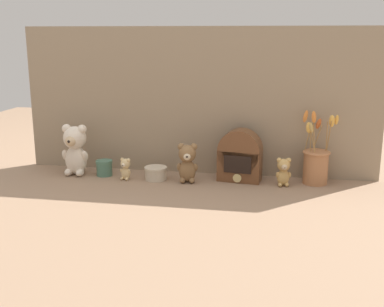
# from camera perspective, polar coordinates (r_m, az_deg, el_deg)

# --- Properties ---
(ground_plane) EXTENTS (4.00, 4.00, 0.00)m
(ground_plane) POSITION_cam_1_polar(r_m,az_deg,el_deg) (2.21, -0.09, -3.40)
(ground_plane) COLOR #8E7056
(backdrop_wall) EXTENTS (1.70, 0.02, 0.70)m
(backdrop_wall) POSITION_cam_1_polar(r_m,az_deg,el_deg) (2.30, 0.65, 6.16)
(backdrop_wall) COLOR gray
(backdrop_wall) RESTS_ON ground
(teddy_bear_large) EXTENTS (0.13, 0.12, 0.25)m
(teddy_bear_large) POSITION_cam_1_polar(r_m,az_deg,el_deg) (2.36, -13.69, 0.56)
(teddy_bear_large) COLOR beige
(teddy_bear_large) RESTS_ON ground
(teddy_bear_medium) EXTENTS (0.10, 0.09, 0.18)m
(teddy_bear_medium) POSITION_cam_1_polar(r_m,az_deg,el_deg) (2.19, -0.54, -1.00)
(teddy_bear_medium) COLOR olive
(teddy_bear_medium) RESTS_ON ground
(teddy_bear_small) EXTENTS (0.07, 0.07, 0.13)m
(teddy_bear_small) POSITION_cam_1_polar(r_m,az_deg,el_deg) (2.18, 10.79, -2.07)
(teddy_bear_small) COLOR tan
(teddy_bear_small) RESTS_ON ground
(teddy_bear_tiny) EXTENTS (0.06, 0.05, 0.10)m
(teddy_bear_tiny) POSITION_cam_1_polar(r_m,az_deg,el_deg) (2.26, -7.89, -1.75)
(teddy_bear_tiny) COLOR #DBBC84
(teddy_bear_tiny) RESTS_ON ground
(flower_vase) EXTENTS (0.16, 0.13, 0.34)m
(flower_vase) POSITION_cam_1_polar(r_m,az_deg,el_deg) (2.24, 14.48, -1.08)
(flower_vase) COLOR #AD7047
(flower_vase) RESTS_ON ground
(vintage_radio) EXTENTS (0.21, 0.12, 0.24)m
(vintage_radio) POSITION_cam_1_polar(r_m,az_deg,el_deg) (2.22, 5.70, -0.40)
(vintage_radio) COLOR brown
(vintage_radio) RESTS_ON ground
(decorative_tin_tall) EXTENTS (0.08, 0.08, 0.07)m
(decorative_tin_tall) POSITION_cam_1_polar(r_m,az_deg,el_deg) (2.34, -10.35, -1.68)
(decorative_tin_tall) COLOR #47705B
(decorative_tin_tall) RESTS_ON ground
(decorative_tin_short) EXTENTS (0.11, 0.11, 0.06)m
(decorative_tin_short) POSITION_cam_1_polar(r_m,az_deg,el_deg) (2.25, -4.32, -2.34)
(decorative_tin_short) COLOR beige
(decorative_tin_short) RESTS_ON ground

